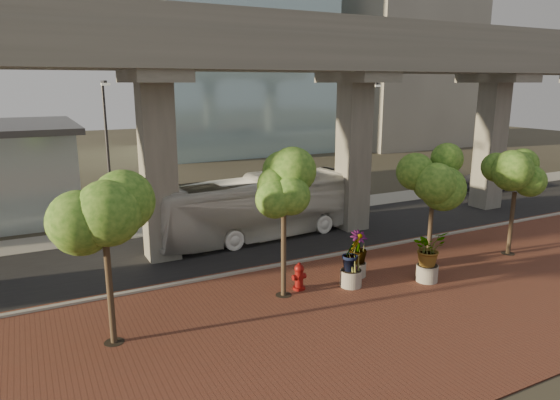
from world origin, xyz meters
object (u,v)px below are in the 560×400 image
transit_bus (262,207)px  fire_hydrant (299,277)px  parked_car (485,183)px  planter_front (429,251)px

transit_bus → fire_hydrant: transit_bus is taller
fire_hydrant → parked_car: bearing=24.2°
fire_hydrant → planter_front: bearing=-18.3°
transit_bus → parked_car: bearing=-86.4°
parked_car → fire_hydrant: 26.74m
parked_car → fire_hydrant: parked_car is taller
transit_bus → planter_front: size_ratio=5.50×
parked_car → planter_front: (-18.67, -12.86, 0.82)m
fire_hydrant → planter_front: (5.71, -1.89, 0.87)m
fire_hydrant → planter_front: size_ratio=0.51×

